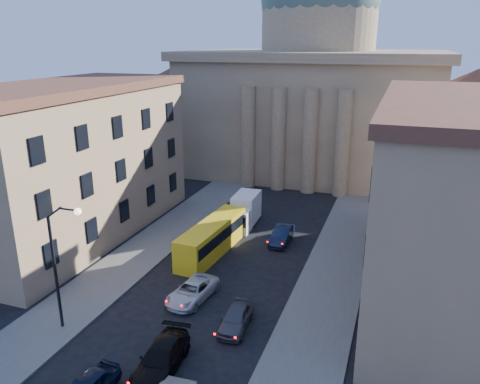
{
  "coord_description": "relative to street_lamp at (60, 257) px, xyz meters",
  "views": [
    {
      "loc": [
        12.71,
        -13.55,
        18.35
      ],
      "look_at": [
        1.42,
        18.51,
        7.33
      ],
      "focal_mm": 35.0,
      "sensor_mm": 36.0,
      "label": 1
    }
  ],
  "objects": [
    {
      "name": "car_left_mid",
      "position": [
        6.17,
        6.18,
        -4.59
      ],
      "size": [
        2.86,
        5.21,
        1.38
      ],
      "primitive_type": "imported",
      "rotation": [
        0.0,
        0.0,
        -0.12
      ],
      "color": "silver",
      "rests_on": "ground"
    },
    {
      "name": "sidewalk_left",
      "position": [
        -1.53,
        10.0,
        -5.21
      ],
      "size": [
        5.0,
        60.0,
        0.15
      ],
      "primitive_type": "cube",
      "color": "#56544E",
      "rests_on": "ground"
    },
    {
      "name": "box_truck",
      "position": [
        4.99,
        21.44,
        -3.8
      ],
      "size": [
        2.47,
        5.82,
        3.15
      ],
      "rotation": [
        0.0,
        0.0,
        0.04
      ],
      "color": "white",
      "rests_on": "ground"
    },
    {
      "name": "sidewalk_right",
      "position": [
        15.47,
        10.0,
        -5.21
      ],
      "size": [
        5.0,
        60.0,
        0.15
      ],
      "primitive_type": "cube",
      "color": "#56544E",
      "rests_on": "ground"
    },
    {
      "name": "church",
      "position": [
        6.97,
        47.47,
        6.59
      ],
      "size": [
        68.02,
        28.76,
        36.6
      ],
      "color": "#7D674D",
      "rests_on": "ground"
    },
    {
      "name": "city_bus",
      "position": [
        4.45,
        14.23,
        -3.75
      ],
      "size": [
        3.06,
        10.27,
        2.85
      ],
      "rotation": [
        0.0,
        0.0,
        -0.07
      ],
      "color": "yellow",
      "rests_on": "ground"
    },
    {
      "name": "car_right_mid",
      "position": [
        7.77,
        -1.5,
        -4.51
      ],
      "size": [
        2.7,
        5.55,
        1.56
      ],
      "primitive_type": "imported",
      "rotation": [
        0.0,
        0.0,
        0.1
      ],
      "color": "black",
      "rests_on": "ground"
    },
    {
      "name": "building_right",
      "position": [
        23.97,
        14.0,
        2.14
      ],
      "size": [
        11.6,
        26.6,
        14.7
      ],
      "color": "tan",
      "rests_on": "ground"
    },
    {
      "name": "car_right_distant",
      "position": [
        9.81,
        18.43,
        -4.54
      ],
      "size": [
        1.61,
        4.53,
        1.49
      ],
      "primitive_type": "imported",
      "rotation": [
        0.0,
        0.0,
        0.01
      ],
      "color": "black",
      "rests_on": "ground"
    },
    {
      "name": "building_left",
      "position": [
        -10.03,
        14.0,
        2.14
      ],
      "size": [
        11.6,
        26.6,
        14.7
      ],
      "color": "tan",
      "rests_on": "ground"
    },
    {
      "name": "car_right_far",
      "position": [
        10.42,
        3.93,
        -4.56
      ],
      "size": [
        2.01,
        4.36,
        1.45
      ],
      "primitive_type": "imported",
      "rotation": [
        0.0,
        0.0,
        0.07
      ],
      "color": "#444348",
      "rests_on": "ground"
    },
    {
      "name": "street_lamp",
      "position": [
        0.0,
        0.0,
        0.0
      ],
      "size": [
        2.62,
        0.44,
        8.83
      ],
      "color": "black",
      "rests_on": "ground"
    }
  ]
}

